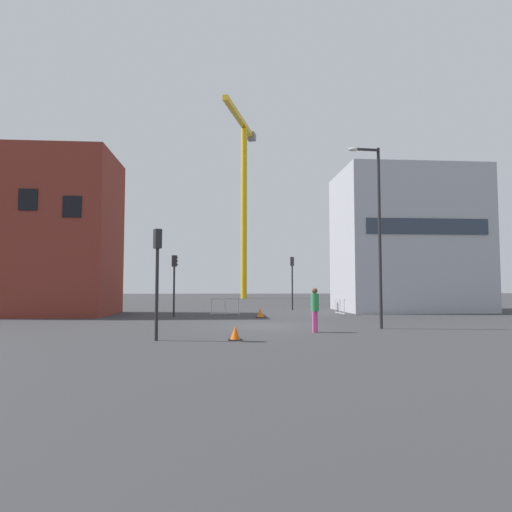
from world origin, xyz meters
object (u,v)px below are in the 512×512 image
object	(u,v)px
traffic_light_corner	(157,265)
traffic_cone_by_barrier	(235,334)
construction_crane	(244,184)
streetlamp_tall	(377,224)
traffic_light_far	(174,275)
traffic_light_crosswalk	(292,275)
traffic_cone_on_verge	(260,313)
pedestrian_walking	(315,306)

from	to	relation	value
traffic_light_corner	traffic_cone_by_barrier	world-z (taller)	traffic_light_corner
construction_crane	streetlamp_tall	distance (m)	47.10
construction_crane	traffic_light_corner	world-z (taller)	construction_crane
construction_crane	traffic_cone_by_barrier	xyz separation A→B (m)	(-2.54, -48.98, -16.78)
construction_crane	streetlamp_tall	world-z (taller)	construction_crane
streetlamp_tall	traffic_light_far	bearing A→B (deg)	140.95
traffic_light_corner	traffic_light_crosswalk	size ratio (longest dim) A/B	0.95
traffic_light_far	construction_crane	bearing A→B (deg)	80.79
traffic_cone_on_verge	traffic_cone_by_barrier	size ratio (longest dim) A/B	1.16
traffic_light_corner	traffic_light_crosswalk	world-z (taller)	traffic_light_crosswalk
traffic_light_corner	traffic_light_far	distance (m)	11.85
streetlamp_tall	traffic_cone_on_verge	size ratio (longest dim) A/B	14.34
traffic_cone_by_barrier	traffic_light_far	bearing A→B (deg)	106.36
traffic_light_far	traffic_light_crosswalk	xyz separation A→B (m)	(8.51, 6.89, 0.22)
streetlamp_tall	traffic_cone_by_barrier	world-z (taller)	streetlamp_tall
streetlamp_tall	traffic_light_crosswalk	distance (m)	15.28
streetlamp_tall	traffic_cone_by_barrier	distance (m)	8.83
construction_crane	traffic_cone_by_barrier	size ratio (longest dim) A/B	52.55
streetlamp_tall	traffic_light_crosswalk	world-z (taller)	streetlamp_tall
construction_crane	traffic_light_crosswalk	size ratio (longest dim) A/B	6.30
traffic_light_corner	traffic_cone_on_verge	distance (m)	12.13
traffic_light_crosswalk	pedestrian_walking	world-z (taller)	traffic_light_crosswalk
traffic_light_crosswalk	traffic_cone_by_barrier	bearing A→B (deg)	-105.02
streetlamp_tall	traffic_cone_by_barrier	xyz separation A→B (m)	(-6.60, -3.67, -4.57)
traffic_light_corner	traffic_cone_on_verge	bearing A→B (deg)	66.96
traffic_light_far	streetlamp_tall	bearing A→B (deg)	-39.05
traffic_light_crosswalk	traffic_cone_by_barrier	world-z (taller)	traffic_light_crosswalk
traffic_light_far	traffic_light_crosswalk	bearing A→B (deg)	38.99
traffic_light_crosswalk	traffic_cone_on_verge	world-z (taller)	traffic_light_crosswalk
traffic_light_far	traffic_light_crosswalk	world-z (taller)	traffic_light_crosswalk
pedestrian_walking	traffic_cone_on_verge	xyz separation A→B (m)	(-1.58, 8.63, -0.82)
traffic_light_crosswalk	traffic_cone_by_barrier	distance (m)	19.57
construction_crane	traffic_cone_on_verge	distance (m)	41.55
traffic_light_corner	traffic_light_far	size ratio (longest dim) A/B	1.04
traffic_cone_on_verge	traffic_cone_by_barrier	world-z (taller)	traffic_cone_on_verge
traffic_light_corner	traffic_light_far	xyz separation A→B (m)	(-0.66, 11.83, -0.10)
traffic_light_corner	pedestrian_walking	distance (m)	6.84
construction_crane	traffic_cone_by_barrier	world-z (taller)	construction_crane
construction_crane	traffic_cone_by_barrier	distance (m)	51.84
construction_crane	traffic_cone_on_verge	bearing A→B (deg)	-91.07
traffic_light_crosswalk	traffic_cone_by_barrier	xyz separation A→B (m)	(-5.03, -18.74, -2.57)
construction_crane	traffic_light_corner	size ratio (longest dim) A/B	6.60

